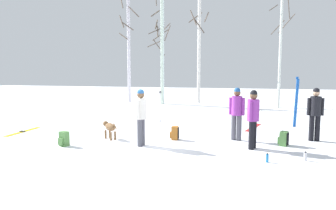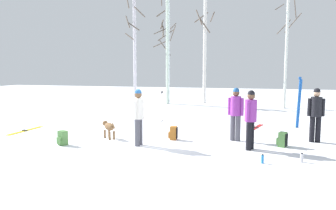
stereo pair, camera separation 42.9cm
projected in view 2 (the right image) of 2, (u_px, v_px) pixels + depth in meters
The scene contains 21 objects.
ground_plane at pixel (147, 146), 9.76m from camera, with size 60.00×60.00×0.00m, color white.
person_0 at pixel (251, 116), 9.28m from camera, with size 0.34×0.49×1.72m.
person_1 at pixel (138, 113), 9.77m from camera, with size 0.34×0.52×1.72m.
person_2 at pixel (316, 111), 10.24m from camera, with size 0.52×0.34×1.72m.
person_3 at pixel (236, 111), 10.43m from camera, with size 0.51×0.34×1.72m.
dog at pixel (109, 127), 10.82m from camera, with size 0.71×0.62×0.57m.
ski_pair_planted_0 at pixel (299, 103), 12.76m from camera, with size 0.19×0.12×2.00m.
ski_pair_lying_0 at pixel (255, 128), 12.75m from camera, with size 0.67×1.87×0.05m.
ski_pair_lying_1 at pixel (26, 131), 12.20m from camera, with size 0.19×1.83×0.05m.
ski_poles_0 at pixel (162, 106), 13.98m from camera, with size 0.07×0.27×1.37m.
backpack_0 at pixel (173, 133), 10.66m from camera, with size 0.30×0.27×0.44m.
backpack_1 at pixel (282, 140), 9.69m from camera, with size 0.33×0.31×0.44m.
backpack_2 at pixel (63, 138), 9.91m from camera, with size 0.32×0.34×0.44m.
water_bottle_0 at pixel (302, 158), 8.11m from camera, with size 0.08×0.08×0.24m.
water_bottle_1 at pixel (262, 159), 8.00m from camera, with size 0.07×0.07×0.23m.
birch_tree_0 at pixel (135, 48), 22.65m from camera, with size 1.42×1.02×7.11m.
birch_tree_1 at pixel (168, 59), 22.49m from camera, with size 1.51×1.66×5.74m.
birch_tree_2 at pixel (167, 50), 21.45m from camera, with size 0.80×1.13×6.87m.
birch_tree_3 at pixel (167, 50), 20.93m from camera, with size 1.50×1.39×7.25m.
birch_tree_4 at pixel (205, 47), 21.79m from camera, with size 1.44×1.43×7.15m.
birch_tree_5 at pixel (287, 41), 18.71m from camera, with size 1.49×1.26×7.54m.
Camera 2 is at (3.16, -9.05, 2.32)m, focal length 34.84 mm.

